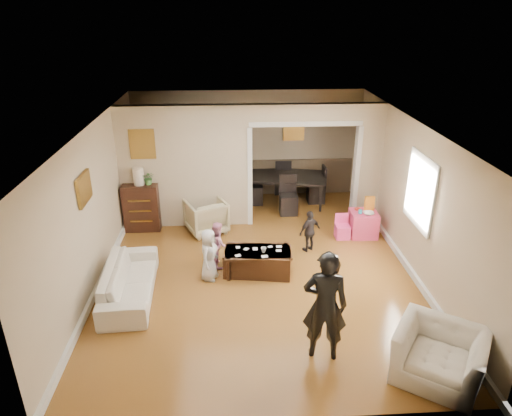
{
  "coord_description": "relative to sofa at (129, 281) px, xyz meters",
  "views": [
    {
      "loc": [
        -0.44,
        -7.33,
        4.38
      ],
      "look_at": [
        0.0,
        0.2,
        1.05
      ],
      "focal_mm": 32.11,
      "sensor_mm": 36.0,
      "label": 1
    }
  ],
  "objects": [
    {
      "name": "framed_art_sofa_wall",
      "position": [
        -0.58,
        0.28,
        1.52
      ],
      "size": [
        0.03,
        0.55,
        0.4
      ],
      "primitive_type": "cube",
      "color": "brown"
    },
    {
      "name": "partition_header",
      "position": [
        3.23,
        2.68,
        2.15
      ],
      "size": [
        2.22,
        0.18,
        0.35
      ],
      "primitive_type": "cube",
      "color": "#BFAE8C",
      "rests_on": "partition_right"
    },
    {
      "name": "play_table",
      "position": [
        4.41,
        1.93,
        -0.02
      ],
      "size": [
        0.56,
        0.56,
        0.52
      ],
      "primitive_type": "cube",
      "rotation": [
        0.0,
        0.0,
        -0.03
      ],
      "color": "#DF3A6A",
      "rests_on": "ground"
    },
    {
      "name": "framed_art_partition",
      "position": [
        -0.07,
        2.58,
        1.57
      ],
      "size": [
        0.45,
        0.03,
        0.55
      ],
      "primitive_type": "cube",
      "color": "brown",
      "rests_on": "partition_left"
    },
    {
      "name": "cyan_cup",
      "position": [
        4.31,
        1.88,
        0.28
      ],
      "size": [
        0.08,
        0.08,
        0.08
      ],
      "primitive_type": "cylinder",
      "color": "#25AABC",
      "rests_on": "play_table"
    },
    {
      "name": "adult_person",
      "position": [
        2.88,
        -1.58,
        0.53
      ],
      "size": [
        0.65,
        0.49,
        1.61
      ],
      "primitive_type": "imported",
      "rotation": [
        0.0,
        0.0,
        2.95
      ],
      "color": "black",
      "rests_on": "ground"
    },
    {
      "name": "craft_papers",
      "position": [
        2.16,
        0.61,
        0.16
      ],
      "size": [
        0.85,
        0.45,
        0.0
      ],
      "color": "white",
      "rests_on": "coffee_table"
    },
    {
      "name": "floor",
      "position": [
        2.13,
        0.88,
        -0.28
      ],
      "size": [
        7.0,
        7.0,
        0.0
      ],
      "primitive_type": "plane",
      "color": "#9B6328",
      "rests_on": "ground"
    },
    {
      "name": "armchair_back",
      "position": [
        1.16,
        2.3,
        0.08
      ],
      "size": [
        1.01,
        1.02,
        0.71
      ],
      "primitive_type": "imported",
      "rotation": [
        0.0,
        0.0,
        3.55
      ],
      "color": "tan",
      "rests_on": "ground"
    },
    {
      "name": "cereal_box",
      "position": [
        4.53,
        2.03,
        0.39
      ],
      "size": [
        0.2,
        0.08,
        0.3
      ],
      "primitive_type": "cube",
      "rotation": [
        0.0,
        0.0,
        -0.03
      ],
      "color": "yellow",
      "rests_on": "play_table"
    },
    {
      "name": "dresser",
      "position": [
        -0.2,
        2.51,
        0.23
      ],
      "size": [
        0.74,
        0.41,
        1.01
      ],
      "primitive_type": "cube",
      "color": "#34190F",
      "rests_on": "ground"
    },
    {
      "name": "window_pane",
      "position": [
        4.86,
        0.48,
        1.27
      ],
      "size": [
        0.03,
        0.95,
        1.1
      ],
      "primitive_type": "cube",
      "color": "white",
      "rests_on": "ground"
    },
    {
      "name": "toy_block",
      "position": [
        4.29,
        2.05,
        0.27
      ],
      "size": [
        0.09,
        0.08,
        0.05
      ],
      "primitive_type": "cube",
      "rotation": [
        0.0,
        0.0,
        0.32
      ],
      "color": "#B52716",
      "rests_on": "play_table"
    },
    {
      "name": "sofa",
      "position": [
        0.0,
        0.0,
        0.0
      ],
      "size": [
        0.84,
        1.95,
        0.56
      ],
      "primitive_type": "imported",
      "rotation": [
        0.0,
        0.0,
        1.62
      ],
      "color": "white",
      "rests_on": "ground"
    },
    {
      "name": "child_kneel_b",
      "position": [
        1.44,
        0.9,
        0.15
      ],
      "size": [
        0.4,
        0.48,
        0.86
      ],
      "primitive_type": "imported",
      "rotation": [
        0.0,
        0.0,
        1.77
      ],
      "color": "pink",
      "rests_on": "ground"
    },
    {
      "name": "play_bowl",
      "position": [
        4.46,
        1.81,
        0.27
      ],
      "size": [
        0.23,
        0.23,
        0.05
      ],
      "primitive_type": "imported",
      "rotation": [
        0.0,
        0.0,
        -0.03
      ],
      "color": "white",
      "rests_on": "play_table"
    },
    {
      "name": "child_kneel_a",
      "position": [
        1.29,
        0.45,
        0.19
      ],
      "size": [
        0.43,
        0.53,
        0.94
      ],
      "primitive_type": "imported",
      "rotation": [
        0.0,
        0.0,
        1.25
      ],
      "color": "silver",
      "rests_on": "ground"
    },
    {
      "name": "table_lamp",
      "position": [
        -0.2,
        2.51,
        0.91
      ],
      "size": [
        0.22,
        0.22,
        0.36
      ],
      "primitive_type": "cylinder",
      "color": "#F5E3C8",
      "rests_on": "dresser"
    },
    {
      "name": "framed_art_alcove",
      "position": [
        3.23,
        4.32,
        1.42
      ],
      "size": [
        0.45,
        0.03,
        0.55
      ],
      "primitive_type": "cube",
      "color": "brown"
    },
    {
      "name": "child_toddler",
      "position": [
        3.19,
        1.35,
        0.14
      ],
      "size": [
        0.53,
        0.43,
        0.84
      ],
      "primitive_type": "imported",
      "rotation": [
        0.0,
        0.0,
        -2.59
      ],
      "color": "black",
      "rests_on": "ground"
    },
    {
      "name": "partition_left",
      "position": [
        0.76,
        2.68,
        1.02
      ],
      "size": [
        2.75,
        0.18,
        2.6
      ],
      "primitive_type": "cube",
      "color": "#BFAE8C",
      "rests_on": "ground"
    },
    {
      "name": "dining_table",
      "position": [
        3.0,
        3.76,
        0.06
      ],
      "size": [
        2.13,
        1.49,
        0.68
      ],
      "primitive_type": "imported",
      "rotation": [
        0.0,
        0.0,
        -0.23
      ],
      "color": "black",
      "rests_on": "ground"
    },
    {
      "name": "coffee_table",
      "position": [
        2.14,
        0.6,
        -0.06
      ],
      "size": [
        1.24,
        0.75,
        0.44
      ],
      "primitive_type": "cube",
      "rotation": [
        0.0,
        0.0,
        -0.15
      ],
      "color": "#351D10",
      "rests_on": "ground"
    },
    {
      "name": "coffee_cup",
      "position": [
        2.24,
        0.55,
        0.2
      ],
      "size": [
        0.11,
        0.11,
        0.09
      ],
      "primitive_type": "imported",
      "rotation": [
        0.0,
        0.0,
        -0.15
      ],
      "color": "silver",
      "rests_on": "coffee_table"
    },
    {
      "name": "armchair_front",
      "position": [
        4.27,
        -2.06,
        0.06
      ],
      "size": [
        1.39,
        1.36,
        0.69
      ],
      "primitive_type": "imported",
      "rotation": [
        0.0,
        0.0,
        -0.6
      ],
      "color": "white",
      "rests_on": "ground"
    },
    {
      "name": "potted_plant",
      "position": [
        0.0,
        2.51,
        0.87
      ],
      "size": [
        0.25,
        0.22,
        0.28
      ],
      "primitive_type": "imported",
      "color": "#457B36",
      "rests_on": "dresser"
    },
    {
      "name": "partition_right",
      "position": [
        4.61,
        2.68,
        1.02
      ],
      "size": [
        0.55,
        0.18,
        2.6
      ],
      "primitive_type": "cube",
      "color": "#BFAE8C",
      "rests_on": "ground"
    }
  ]
}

